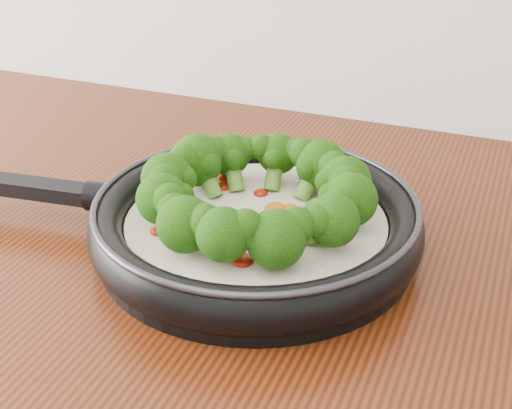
% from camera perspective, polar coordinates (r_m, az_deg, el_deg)
% --- Properties ---
extents(skillet, '(0.53, 0.36, 0.09)m').
position_cam_1_polar(skillet, '(0.70, -0.24, -0.88)').
color(skillet, black).
rests_on(skillet, counter).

